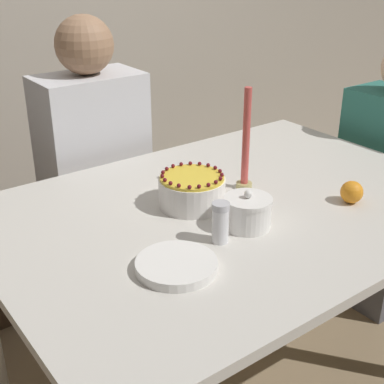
% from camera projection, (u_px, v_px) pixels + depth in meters
% --- Properties ---
extents(dining_table, '(1.47, 1.04, 0.77)m').
position_uv_depth(dining_table, '(233.00, 234.00, 1.67)').
color(dining_table, beige).
rests_on(dining_table, ground_plane).
extents(cake, '(0.20, 0.20, 0.11)m').
position_uv_depth(cake, '(192.00, 191.00, 1.60)').
color(cake, white).
rests_on(cake, dining_table).
extents(sugar_bowl, '(0.14, 0.14, 0.11)m').
position_uv_depth(sugar_bowl, '(248.00, 212.00, 1.48)').
color(sugar_bowl, white).
rests_on(sugar_bowl, dining_table).
extents(sugar_shaker, '(0.05, 0.05, 0.11)m').
position_uv_depth(sugar_shaker, '(220.00, 222.00, 1.40)').
color(sugar_shaker, white).
rests_on(sugar_shaker, dining_table).
extents(plate_stack, '(0.20, 0.20, 0.02)m').
position_uv_depth(plate_stack, '(176.00, 265.00, 1.29)').
color(plate_stack, white).
rests_on(plate_stack, dining_table).
extents(candle, '(0.05, 0.05, 0.33)m').
position_uv_depth(candle, '(246.00, 148.00, 1.68)').
color(candle, tan).
rests_on(candle, dining_table).
extents(orange_fruit_0, '(0.07, 0.07, 0.07)m').
position_uv_depth(orange_fruit_0, '(352.00, 192.00, 1.62)').
color(orange_fruit_0, orange).
rests_on(orange_fruit_0, dining_table).
extents(person_man_blue_shirt, '(0.40, 0.34, 1.26)m').
position_uv_depth(person_man_blue_shirt, '(97.00, 195.00, 2.18)').
color(person_man_blue_shirt, '#473D33').
rests_on(person_man_blue_shirt, ground_plane).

